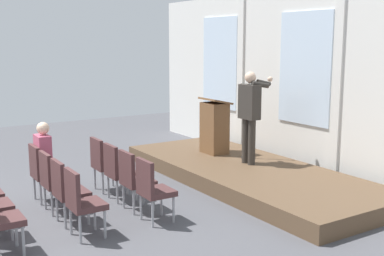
% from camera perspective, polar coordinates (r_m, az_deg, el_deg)
% --- Properties ---
extents(rear_partition, '(10.56, 0.14, 3.61)m').
position_cam_1_polar(rear_partition, '(9.87, 13.24, 5.41)').
color(rear_partition, silver).
rests_on(rear_partition, ground).
extents(stage_platform, '(5.59, 2.22, 0.28)m').
position_cam_1_polar(stage_platform, '(9.24, 6.54, -5.32)').
color(stage_platform, brown).
rests_on(stage_platform, ground).
extents(speaker, '(0.50, 0.69, 1.74)m').
position_cam_1_polar(speaker, '(9.24, 6.73, 2.01)').
color(speaker, '#332D28').
rests_on(speaker, stage_platform).
extents(mic_stand, '(0.28, 0.28, 1.55)m').
position_cam_1_polar(mic_stand, '(9.78, 6.57, -1.58)').
color(mic_stand, black).
rests_on(mic_stand, stage_platform).
extents(lectern, '(0.60, 0.48, 1.16)m').
position_cam_1_polar(lectern, '(10.14, 2.63, 0.15)').
color(lectern, brown).
rests_on(lectern, stage_platform).
extents(chair_r0_c0, '(0.46, 0.44, 0.94)m').
position_cam_1_polar(chair_r0_c0, '(8.65, -10.27, -3.79)').
color(chair_r0_c0, '#99999E').
rests_on(chair_r0_c0, ground).
extents(chair_r0_c1, '(0.46, 0.44, 0.94)m').
position_cam_1_polar(chair_r0_c1, '(8.12, -8.65, -4.67)').
color(chair_r0_c1, '#99999E').
rests_on(chair_r0_c1, ground).
extents(chair_r0_c2, '(0.46, 0.44, 0.94)m').
position_cam_1_polar(chair_r0_c2, '(7.59, -6.80, -5.66)').
color(chair_r0_c2, '#99999E').
rests_on(chair_r0_c2, ground).
extents(chair_r0_c3, '(0.46, 0.44, 0.94)m').
position_cam_1_polar(chair_r0_c3, '(7.08, -4.66, -6.80)').
color(chair_r0_c3, '#99999E').
rests_on(chair_r0_c3, ground).
extents(chair_r1_c0, '(0.46, 0.44, 0.94)m').
position_cam_1_polar(chair_r1_c0, '(8.33, -16.99, -4.62)').
color(chair_r1_c0, '#99999E').
rests_on(chair_r1_c0, ground).
extents(audience_r1_c0, '(0.36, 0.39, 1.31)m').
position_cam_1_polar(audience_r1_c0, '(8.30, -16.52, -3.28)').
color(audience_r1_c0, '#2D2D33').
rests_on(audience_r1_c0, ground).
extents(chair_r1_c1, '(0.46, 0.44, 0.94)m').
position_cam_1_polar(chair_r1_c1, '(7.77, -15.78, -5.61)').
color(chair_r1_c1, '#99999E').
rests_on(chair_r1_c1, ground).
extents(chair_r1_c2, '(0.46, 0.44, 0.94)m').
position_cam_1_polar(chair_r1_c2, '(7.22, -14.38, -6.75)').
color(chair_r1_c2, '#99999E').
rests_on(chair_r1_c2, ground).
extents(chair_r1_c3, '(0.46, 0.44, 0.94)m').
position_cam_1_polar(chair_r1_c3, '(6.67, -12.75, -8.07)').
color(chair_r1_c3, '#99999E').
rests_on(chair_r1_c3, ground).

